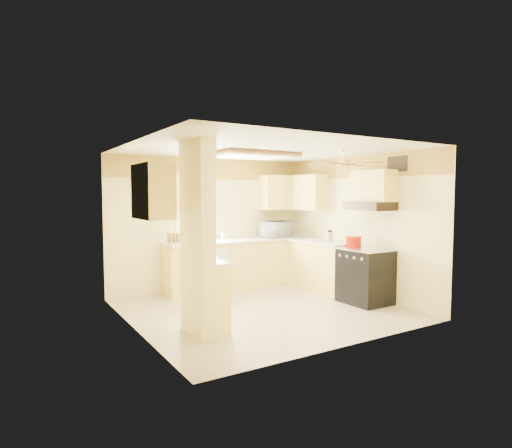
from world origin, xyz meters
TOP-DOWN VIEW (x-y plane):
  - floor at (0.00, 0.00)m, footprint 4.00×4.00m
  - ceiling at (0.00, 0.00)m, footprint 4.00×4.00m
  - wall_back at (0.00, 1.90)m, footprint 4.00×0.00m
  - wall_front at (0.00, -1.90)m, footprint 4.00×0.00m
  - wall_left at (-2.00, 0.00)m, footprint 0.00×3.80m
  - wall_right at (2.00, 0.00)m, footprint 0.00×3.80m
  - wallpaper_border at (0.00, 1.88)m, footprint 4.00×0.02m
  - partition_column at (-1.35, -0.55)m, footprint 0.20×0.70m
  - partition_ledge at (-1.13, -0.55)m, footprint 0.25×0.55m
  - ledge_top at (-1.13, -0.55)m, footprint 0.28×0.58m
  - lower_cabinets_back at (0.50, 1.60)m, footprint 3.00×0.60m
  - lower_cabinets_right at (1.70, 0.60)m, footprint 0.60×1.40m
  - countertop_back at (0.50, 1.59)m, footprint 3.04×0.64m
  - countertop_right at (1.69, 0.60)m, footprint 0.64×1.44m
  - dishwasher_panel at (-0.25, 1.29)m, footprint 0.58×0.02m
  - window at (-0.25, 1.89)m, footprint 0.92×0.02m
  - upper_cab_back_left at (-0.85, 1.72)m, footprint 0.60×0.35m
  - upper_cab_back_right at (1.55, 1.72)m, footprint 0.90×0.35m
  - upper_cab_right at (1.82, 1.25)m, footprint 0.35×1.00m
  - upper_cab_left_wall at (-1.82, -0.25)m, footprint 0.35×0.75m
  - upper_cab_over_stove at (1.82, -0.55)m, footprint 0.35×0.76m
  - stove at (1.67, -0.55)m, footprint 0.68×0.77m
  - range_hood at (1.74, -0.55)m, footprint 0.50×0.76m
  - poster_menu at (-1.24, -0.55)m, footprint 0.02×0.42m
  - poster_nashville at (-1.24, -0.55)m, footprint 0.02×0.42m
  - ceiling_light_panel at (0.10, 0.50)m, footprint 1.35×0.95m
  - ceiling_fan at (1.00, -0.70)m, footprint 1.15×1.15m
  - vent_grate at (1.98, -0.90)m, footprint 0.02×0.40m
  - microwave at (1.30, 1.56)m, footprint 0.62×0.44m
  - bowl at (-1.16, -0.51)m, footprint 0.24×0.24m
  - dutch_oven at (1.65, -0.29)m, footprint 0.28×0.28m
  - kettle at (1.72, 0.40)m, footprint 0.14×0.14m
  - dish_rack at (-0.78, 1.60)m, footprint 0.38×0.30m
  - utensil_crock at (0.16, 1.66)m, footprint 0.10×0.10m

SIDE VIEW (x-z plane):
  - floor at x=0.00m, z-range 0.00..0.00m
  - dishwasher_panel at x=-0.25m, z-range 0.03..0.83m
  - partition_ledge at x=-1.13m, z-range 0.00..0.90m
  - lower_cabinets_back at x=0.50m, z-range 0.00..0.90m
  - lower_cabinets_right at x=1.70m, z-range 0.00..0.90m
  - stove at x=1.67m, z-range 0.00..0.92m
  - ledge_top at x=-1.13m, z-range 0.90..0.94m
  - countertop_back at x=0.50m, z-range 0.90..0.94m
  - countertop_right at x=1.69m, z-range 0.90..0.94m
  - bowl at x=-1.16m, z-range 0.94..0.99m
  - utensil_crock at x=0.16m, z-range 0.91..1.10m
  - dutch_oven at x=1.65m, z-range 0.92..1.10m
  - dish_rack at x=-0.78m, z-range 0.91..1.12m
  - kettle at x=1.72m, z-range 0.93..1.14m
  - microwave at x=1.30m, z-range 0.94..1.27m
  - poster_nashville at x=-1.24m, z-range 0.92..1.48m
  - wall_back at x=0.00m, z-range -0.75..3.25m
  - wall_front at x=0.00m, z-range -0.75..3.25m
  - wall_left at x=-2.00m, z-range -0.65..3.15m
  - wall_right at x=2.00m, z-range -0.65..3.15m
  - partition_column at x=-1.35m, z-range 0.00..2.50m
  - window at x=-0.25m, z-range 1.04..2.06m
  - range_hood at x=1.74m, z-range 1.55..1.69m
  - upper_cab_back_left at x=-0.85m, z-range 1.50..2.20m
  - upper_cab_back_right at x=1.55m, z-range 1.50..2.20m
  - upper_cab_right at x=1.82m, z-range 1.50..2.20m
  - upper_cab_left_wall at x=-1.82m, z-range 1.50..2.20m
  - poster_menu at x=-1.24m, z-range 1.57..2.14m
  - upper_cab_over_stove at x=1.82m, z-range 1.69..2.21m
  - ceiling_fan at x=1.00m, z-range 2.16..2.42m
  - wallpaper_border at x=0.00m, z-range 2.10..2.50m
  - vent_grate at x=1.98m, z-range 2.17..2.42m
  - ceiling_light_panel at x=0.10m, z-range 2.42..2.49m
  - ceiling at x=0.00m, z-range 2.50..2.50m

